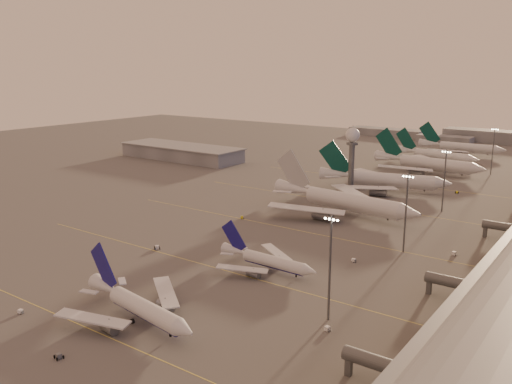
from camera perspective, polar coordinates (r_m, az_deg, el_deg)
The scene contains 25 objects.
ground at distance 162.14m, azimuth -10.93°, elevation -7.69°, with size 700.00×700.00×0.00m, color #585555.
taxiway_markings at distance 187.53m, azimuth 8.17°, elevation -4.66°, with size 180.00×185.25×0.02m.
hangar at distance 339.63m, azimuth -7.86°, elevation 4.19°, with size 82.00×27.00×8.50m.
radar_tower at distance 249.65m, azimuth 10.09°, elevation 4.70°, with size 6.40×6.40×31.10m.
mast_a at distance 123.88m, azimuth 7.79°, elevation -7.48°, with size 3.60×0.56×25.00m.
mast_b at distance 173.26m, azimuth 15.51°, elevation -1.79°, with size 3.60×0.56×25.00m.
mast_c at distance 225.83m, azimuth 19.22°, elevation 1.41°, with size 3.60×0.56×25.00m.
mast_d at distance 312.52m, azimuth 23.68°, elevation 4.16°, with size 3.60×0.56×25.00m.
distant_horizon at distance 444.87m, azimuth 21.36°, elevation 5.49°, with size 165.00×37.50×9.00m.
narrowbody_near at distance 128.98m, azimuth -12.23°, elevation -11.93°, with size 39.04×30.95×15.31m.
narrowbody_mid at distance 155.10m, azimuth 1.20°, elevation -7.40°, with size 32.74×26.15×12.80m.
widebody_white at distance 214.51m, azimuth 9.18°, elevation -1.28°, with size 65.70×52.39×23.14m.
greentail_a at distance 258.13m, azimuth 13.32°, elevation 0.99°, with size 60.17×47.99×22.29m.
greentail_b at distance 305.97m, azimuth 17.65°, elevation 2.63°, with size 62.91×50.59×22.86m.
greentail_c at distance 339.97m, azimuth 18.39°, elevation 3.50°, with size 53.37×42.75×19.52m.
greentail_d at distance 377.59m, azimuth 20.79°, elevation 4.25°, with size 55.70×44.98×20.23m.
gsv_truck_a at distance 141.75m, azimuth -23.44°, elevation -11.29°, with size 5.51×3.40×2.10m.
gsv_tug_near at distance 119.79m, azimuth -20.04°, elevation -15.93°, with size 2.86×3.96×1.02m.
gsv_catering_a at distance 123.41m, azimuth 7.61°, elevation -13.47°, with size 5.52×3.58×4.18m.
gsv_tug_mid at distance 175.88m, azimuth -10.37°, elevation -5.77°, with size 4.61×4.34×1.14m.
gsv_truck_b at distance 164.48m, azimuth 10.38°, elevation -6.93°, with size 5.62×2.20×2.26m.
gsv_truck_c at distance 206.34m, azimuth -1.38°, elevation -2.55°, with size 5.26×4.14×2.04m.
gsv_catering_b at distance 178.02m, azimuth 20.23°, elevation -5.60°, with size 5.76×3.11×4.54m.
gsv_tug_far at distance 235.12m, azimuth 9.31°, elevation -0.88°, with size 3.44×4.01×0.98m.
gsv_tug_hangar at distance 263.18m, azimuth 20.39°, elevation -0.03°, with size 3.87×2.86×0.99m.
Camera 1 is at (111.36, -102.89, 57.46)m, focal length 38.00 mm.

